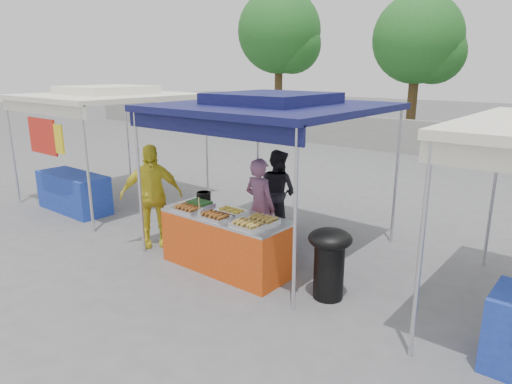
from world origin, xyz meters
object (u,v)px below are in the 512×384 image
Objects in this scene: vendor_table at (227,242)px; vendor_woman at (260,207)px; cooking_pot at (204,196)px; wok_burner at (329,257)px; helper_man at (277,192)px; customer_person at (151,196)px.

vendor_table is 0.86m from vendor_woman.
cooking_pot is 0.15× the size of vendor_woman.
cooking_pot is 2.51m from wok_burner.
vendor_woman reaches higher than cooking_pot.
vendor_woman reaches higher than helper_man.
customer_person is at bearing 160.41° from wok_burner.
cooking_pot is at bearing 152.02° from wok_burner.
vendor_table is 1.68m from wok_burner.
wok_burner is 2.58m from helper_man.
cooking_pot reaches higher than wok_burner.
cooking_pot is 1.50m from helper_man.
customer_person is (-1.63, -0.09, 0.45)m from vendor_table.
cooking_pot is at bearing -25.40° from customer_person.
vendor_woman is 1.02× the size of helper_man.
wok_burner is 0.61× the size of vendor_woman.
customer_person is at bearing -152.39° from cooking_pot.
vendor_table is 8.70× the size of cooking_pot.
vendor_table is 1.26× the size of vendor_woman.
helper_man is 2.24m from customer_person.
customer_person is (-1.64, -0.87, 0.08)m from vendor_woman.
vendor_woman reaches higher than wok_burner.
helper_man is at bearing -65.86° from vendor_woman.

